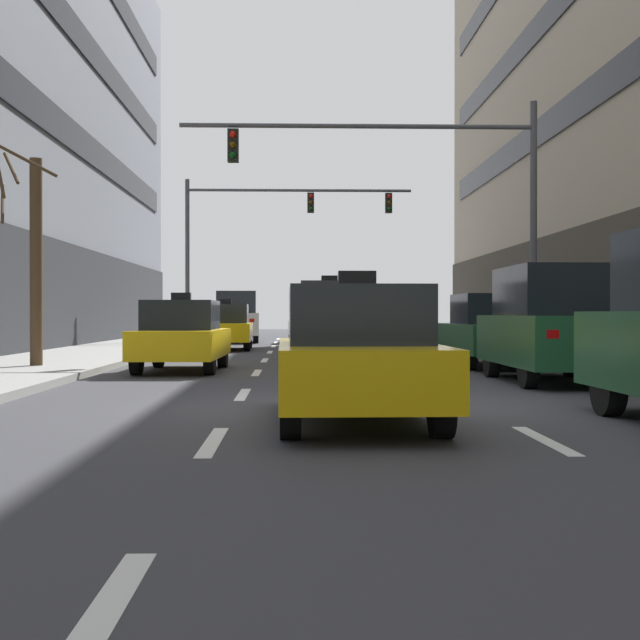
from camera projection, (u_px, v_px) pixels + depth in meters
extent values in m
plane|color=#38383D|center=(358.00, 408.00, 11.58)|extent=(120.00, 120.00, 0.00)
cube|color=silver|center=(98.00, 621.00, 3.54)|extent=(0.16, 2.00, 0.01)
cube|color=silver|center=(213.00, 441.00, 8.54)|extent=(0.16, 2.00, 0.01)
cube|color=silver|center=(243.00, 394.00, 13.53)|extent=(0.16, 2.00, 0.01)
cube|color=silver|center=(257.00, 373.00, 18.53)|extent=(0.16, 2.00, 0.01)
cube|color=silver|center=(265.00, 360.00, 23.53)|extent=(0.16, 2.00, 0.01)
cube|color=silver|center=(270.00, 352.00, 28.53)|extent=(0.16, 2.00, 0.01)
cube|color=silver|center=(273.00, 346.00, 33.52)|extent=(0.16, 2.00, 0.01)
cube|color=silver|center=(276.00, 342.00, 38.52)|extent=(0.16, 2.00, 0.01)
cube|color=silver|center=(278.00, 339.00, 43.52)|extent=(0.16, 2.00, 0.01)
cube|color=silver|center=(544.00, 440.00, 8.63)|extent=(0.16, 2.00, 0.01)
cube|color=silver|center=(453.00, 394.00, 13.63)|extent=(0.16, 2.00, 0.01)
cube|color=silver|center=(410.00, 372.00, 18.63)|extent=(0.16, 2.00, 0.01)
cube|color=silver|center=(386.00, 360.00, 23.63)|extent=(0.16, 2.00, 0.01)
cube|color=silver|center=(370.00, 352.00, 28.62)|extent=(0.16, 2.00, 0.01)
cube|color=silver|center=(358.00, 346.00, 33.62)|extent=(0.16, 2.00, 0.01)
cube|color=silver|center=(350.00, 342.00, 38.62)|extent=(0.16, 2.00, 0.01)
cube|color=silver|center=(344.00, 339.00, 43.62)|extent=(0.16, 2.00, 0.01)
cylinder|color=black|center=(207.00, 340.00, 31.69)|extent=(0.23, 0.64, 0.64)
cylinder|color=black|center=(249.00, 340.00, 31.77)|extent=(0.23, 0.64, 0.64)
cylinder|color=black|center=(201.00, 342.00, 29.09)|extent=(0.23, 0.64, 0.64)
cylinder|color=black|center=(247.00, 342.00, 29.17)|extent=(0.23, 0.64, 0.64)
cube|color=yellow|center=(226.00, 332.00, 30.43)|extent=(1.87, 4.29, 0.62)
cube|color=black|center=(226.00, 314.00, 30.23)|extent=(1.59, 1.87, 0.66)
cube|color=white|center=(212.00, 328.00, 32.48)|extent=(0.19, 0.08, 0.14)
cube|color=red|center=(203.00, 330.00, 28.31)|extent=(0.19, 0.08, 0.14)
cube|color=white|center=(246.00, 328.00, 32.54)|extent=(0.19, 0.08, 0.14)
cube|color=red|center=(241.00, 330.00, 28.38)|extent=(0.19, 0.08, 0.14)
cube|color=black|center=(226.00, 302.00, 30.23)|extent=(0.43, 0.20, 0.17)
cylinder|color=black|center=(159.00, 354.00, 20.36)|extent=(0.22, 0.63, 0.62)
cylinder|color=black|center=(223.00, 354.00, 20.37)|extent=(0.22, 0.63, 0.62)
cylinder|color=black|center=(137.00, 360.00, 17.82)|extent=(0.22, 0.63, 0.62)
cylinder|color=black|center=(210.00, 360.00, 17.84)|extent=(0.22, 0.63, 0.62)
cube|color=yellow|center=(182.00, 343.00, 19.10)|extent=(1.82, 4.17, 0.60)
cube|color=black|center=(181.00, 315.00, 18.90)|extent=(1.54, 1.82, 0.64)
cube|color=white|center=(170.00, 336.00, 21.12)|extent=(0.19, 0.08, 0.13)
cube|color=red|center=(136.00, 341.00, 17.06)|extent=(0.19, 0.08, 0.13)
cube|color=white|center=(220.00, 336.00, 21.13)|extent=(0.19, 0.08, 0.13)
cube|color=red|center=(198.00, 341.00, 17.07)|extent=(0.19, 0.08, 0.13)
cube|color=black|center=(181.00, 297.00, 18.90)|extent=(0.42, 0.20, 0.17)
cylinder|color=black|center=(289.00, 387.00, 11.26)|extent=(0.22, 0.63, 0.63)
cylinder|color=black|center=(406.00, 386.00, 11.32)|extent=(0.22, 0.63, 0.63)
cylinder|color=black|center=(290.00, 408.00, 8.69)|extent=(0.22, 0.63, 0.63)
cylinder|color=black|center=(441.00, 407.00, 8.76)|extent=(0.22, 0.63, 0.63)
cube|color=yellow|center=(356.00, 369.00, 10.01)|extent=(1.80, 4.21, 0.61)
cube|color=black|center=(357.00, 315.00, 9.81)|extent=(1.54, 1.83, 0.65)
cube|color=white|center=(299.00, 352.00, 12.03)|extent=(0.19, 0.08, 0.13)
cube|color=red|center=(307.00, 372.00, 7.93)|extent=(0.19, 0.08, 0.13)
cube|color=white|center=(387.00, 352.00, 12.08)|extent=(0.19, 0.08, 0.13)
cube|color=red|center=(441.00, 372.00, 7.98)|extent=(0.19, 0.08, 0.13)
cube|color=black|center=(357.00, 279.00, 9.81)|extent=(0.42, 0.20, 0.17)
cylinder|color=black|center=(291.00, 335.00, 39.05)|extent=(0.25, 0.66, 0.65)
cylinder|color=black|center=(326.00, 335.00, 39.17)|extent=(0.25, 0.66, 0.65)
cylinder|color=black|center=(294.00, 336.00, 36.38)|extent=(0.25, 0.66, 0.65)
cylinder|color=black|center=(332.00, 336.00, 36.50)|extent=(0.25, 0.66, 0.65)
cube|color=white|center=(311.00, 328.00, 37.77)|extent=(2.03, 4.44, 0.63)
cube|color=black|center=(311.00, 313.00, 37.57)|extent=(1.67, 1.96, 0.67)
cube|color=white|center=(294.00, 325.00, 39.85)|extent=(0.20, 0.09, 0.14)
cube|color=red|center=(299.00, 326.00, 35.59)|extent=(0.20, 0.09, 0.14)
cube|color=white|center=(322.00, 325.00, 39.95)|extent=(0.20, 0.09, 0.14)
cube|color=red|center=(330.00, 326.00, 35.69)|extent=(0.20, 0.09, 0.14)
cylinder|color=black|center=(300.00, 346.00, 25.13)|extent=(0.22, 0.66, 0.66)
cylinder|color=black|center=(355.00, 346.00, 25.19)|extent=(0.22, 0.66, 0.66)
cylinder|color=black|center=(301.00, 350.00, 22.43)|extent=(0.22, 0.66, 0.66)
cylinder|color=black|center=(363.00, 350.00, 22.49)|extent=(0.22, 0.66, 0.66)
cube|color=yellow|center=(329.00, 331.00, 23.81)|extent=(1.86, 4.41, 0.90)
cube|color=black|center=(329.00, 299.00, 23.80)|extent=(1.61, 2.61, 0.90)
cube|color=white|center=(305.00, 325.00, 25.94)|extent=(0.20, 0.08, 0.14)
cube|color=red|center=(308.00, 327.00, 21.63)|extent=(0.20, 0.08, 0.14)
cube|color=white|center=(348.00, 325.00, 25.99)|extent=(0.20, 0.08, 0.14)
cube|color=red|center=(359.00, 327.00, 21.67)|extent=(0.20, 0.08, 0.14)
cube|color=black|center=(329.00, 279.00, 23.80)|extent=(0.44, 0.20, 0.18)
cylinder|color=black|center=(219.00, 334.00, 39.77)|extent=(0.26, 0.71, 0.70)
cylinder|color=black|center=(256.00, 334.00, 39.90)|extent=(0.26, 0.71, 0.70)
cylinder|color=black|center=(216.00, 335.00, 36.93)|extent=(0.26, 0.71, 0.70)
cylinder|color=black|center=(256.00, 335.00, 37.06)|extent=(0.26, 0.71, 0.70)
cube|color=white|center=(237.00, 324.00, 38.41)|extent=(2.15, 4.73, 0.95)
cube|color=black|center=(237.00, 302.00, 38.40)|extent=(1.81, 2.82, 0.95)
cube|color=white|center=(223.00, 320.00, 40.63)|extent=(0.21, 0.09, 0.15)
cube|color=red|center=(219.00, 320.00, 36.08)|extent=(0.21, 0.09, 0.15)
cube|color=white|center=(252.00, 320.00, 40.73)|extent=(0.21, 0.09, 0.15)
cube|color=red|center=(252.00, 320.00, 36.18)|extent=(0.21, 0.09, 0.15)
cylinder|color=black|center=(298.00, 338.00, 32.66)|extent=(0.23, 0.68, 0.68)
cylinder|color=black|center=(342.00, 338.00, 32.70)|extent=(0.23, 0.68, 0.68)
cylinder|color=black|center=(298.00, 341.00, 29.90)|extent=(0.23, 0.68, 0.68)
cylinder|color=black|center=(346.00, 341.00, 29.93)|extent=(0.23, 0.68, 0.68)
cube|color=navy|center=(321.00, 330.00, 31.30)|extent=(1.92, 4.52, 0.66)
cube|color=black|center=(321.00, 312.00, 31.09)|extent=(1.66, 1.96, 0.70)
cube|color=white|center=(303.00, 326.00, 33.49)|extent=(0.21, 0.08, 0.14)
cube|color=red|center=(303.00, 328.00, 29.07)|extent=(0.21, 0.08, 0.14)
cube|color=white|center=(337.00, 326.00, 33.52)|extent=(0.21, 0.08, 0.14)
cube|color=red|center=(342.00, 328.00, 29.10)|extent=(0.21, 0.08, 0.14)
cylinder|color=black|center=(608.00, 388.00, 10.69)|extent=(0.24, 0.70, 0.69)
cube|color=white|center=(596.00, 335.00, 11.54)|extent=(0.21, 0.09, 0.15)
cylinder|color=black|center=(491.00, 361.00, 17.27)|extent=(0.22, 0.66, 0.66)
cylinder|color=black|center=(571.00, 360.00, 17.32)|extent=(0.22, 0.66, 0.66)
cylinder|color=black|center=(528.00, 369.00, 14.57)|extent=(0.22, 0.66, 0.66)
cylinder|color=black|center=(622.00, 369.00, 14.63)|extent=(0.22, 0.66, 0.66)
cube|color=#1E512D|center=(552.00, 340.00, 15.94)|extent=(1.85, 4.40, 0.90)
cube|color=black|center=(552.00, 291.00, 15.94)|extent=(1.61, 2.60, 0.90)
cube|color=white|center=(490.00, 329.00, 18.08)|extent=(0.20, 0.08, 0.14)
cube|color=red|center=(552.00, 334.00, 13.76)|extent=(0.20, 0.08, 0.14)
cube|color=white|center=(551.00, 329.00, 18.12)|extent=(0.20, 0.08, 0.14)
cube|color=red|center=(632.00, 334.00, 13.81)|extent=(0.20, 0.08, 0.14)
cylinder|color=black|center=(445.00, 350.00, 22.20)|extent=(0.25, 0.70, 0.69)
cylinder|color=black|center=(510.00, 349.00, 22.29)|extent=(0.25, 0.70, 0.69)
cylinder|color=black|center=(470.00, 355.00, 19.37)|extent=(0.25, 0.70, 0.69)
cylinder|color=black|center=(544.00, 355.00, 19.46)|extent=(0.25, 0.70, 0.69)
cube|color=#1E512D|center=(491.00, 338.00, 20.83)|extent=(2.03, 4.65, 0.67)
cube|color=black|center=(493.00, 309.00, 20.61)|extent=(1.72, 2.03, 0.71)
cube|color=white|center=(445.00, 331.00, 23.06)|extent=(0.21, 0.09, 0.15)
cube|color=red|center=(486.00, 335.00, 18.53)|extent=(0.21, 0.09, 0.15)
cube|color=white|center=(495.00, 331.00, 23.13)|extent=(0.21, 0.09, 0.15)
cube|color=red|center=(549.00, 335.00, 18.60)|extent=(0.21, 0.09, 0.15)
cylinder|color=#4C4C51|center=(533.00, 229.00, 22.40)|extent=(0.18, 0.18, 6.60)
cylinder|color=#4C4C51|center=(358.00, 126.00, 22.25)|extent=(9.10, 0.12, 0.12)
cube|color=black|center=(233.00, 146.00, 22.16)|extent=(0.28, 0.24, 0.84)
sphere|color=red|center=(233.00, 134.00, 22.01)|extent=(0.17, 0.17, 0.17)
sphere|color=#523505|center=(233.00, 145.00, 22.02)|extent=(0.17, 0.17, 0.17)
sphere|color=#073E10|center=(233.00, 155.00, 22.02)|extent=(0.17, 0.17, 0.17)
cylinder|color=#4C4C51|center=(187.00, 260.00, 36.50)|extent=(0.18, 0.18, 6.78)
cylinder|color=#4C4C51|center=(300.00, 190.00, 36.62)|extent=(9.43, 0.12, 0.12)
cube|color=black|center=(311.00, 203.00, 36.64)|extent=(0.28, 0.24, 0.84)
sphere|color=red|center=(311.00, 196.00, 36.50)|extent=(0.17, 0.17, 0.17)
sphere|color=#523505|center=(311.00, 202.00, 36.50)|extent=(0.17, 0.17, 0.17)
sphere|color=#073E10|center=(311.00, 209.00, 36.50)|extent=(0.17, 0.17, 0.17)
cube|color=black|center=(389.00, 203.00, 36.74)|extent=(0.28, 0.24, 0.84)
sphere|color=red|center=(389.00, 196.00, 36.60)|extent=(0.17, 0.17, 0.17)
sphere|color=#523505|center=(389.00, 203.00, 36.60)|extent=(0.17, 0.17, 0.17)
sphere|color=#073E10|center=(389.00, 209.00, 36.60)|extent=(0.17, 0.17, 0.17)
cylinder|color=#4C3823|center=(36.00, 262.00, 18.84)|extent=(0.27, 0.27, 4.49)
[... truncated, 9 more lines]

